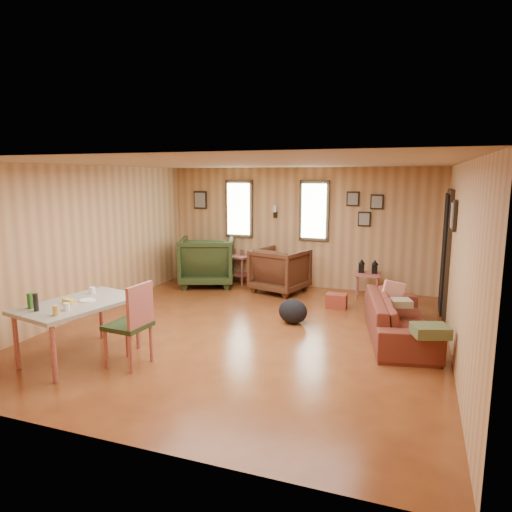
{
  "coord_description": "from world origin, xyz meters",
  "views": [
    {
      "loc": [
        2.28,
        -5.92,
        2.23
      ],
      "look_at": [
        0.0,
        0.4,
        1.05
      ],
      "focal_mm": 32.0,
      "sensor_mm": 36.0,
      "label": 1
    }
  ],
  "objects_px": {
    "sofa": "(400,311)",
    "end_table": "(238,263)",
    "recliner_brown": "(280,268)",
    "recliner_green": "(207,259)",
    "dining_table": "(78,308)",
    "side_table": "(368,272)"
  },
  "relations": [
    {
      "from": "end_table",
      "to": "dining_table",
      "type": "height_order",
      "value": "dining_table"
    },
    {
      "from": "end_table",
      "to": "dining_table",
      "type": "distance_m",
      "value": 4.53
    },
    {
      "from": "dining_table",
      "to": "side_table",
      "type": "bearing_deg",
      "value": 65.88
    },
    {
      "from": "end_table",
      "to": "recliner_green",
      "type": "bearing_deg",
      "value": -135.96
    },
    {
      "from": "recliner_brown",
      "to": "end_table",
      "type": "distance_m",
      "value": 1.2
    },
    {
      "from": "end_table",
      "to": "dining_table",
      "type": "bearing_deg",
      "value": -93.67
    },
    {
      "from": "recliner_green",
      "to": "sofa",
      "type": "bearing_deg",
      "value": 132.43
    },
    {
      "from": "recliner_green",
      "to": "end_table",
      "type": "distance_m",
      "value": 0.71
    },
    {
      "from": "end_table",
      "to": "dining_table",
      "type": "relative_size",
      "value": 0.46
    },
    {
      "from": "sofa",
      "to": "dining_table",
      "type": "distance_m",
      "value": 4.23
    },
    {
      "from": "sofa",
      "to": "recliner_green",
      "type": "relative_size",
      "value": 1.82
    },
    {
      "from": "recliner_brown",
      "to": "end_table",
      "type": "xyz_separation_m",
      "value": [
        -1.08,
        0.52,
        -0.07
      ]
    },
    {
      "from": "side_table",
      "to": "dining_table",
      "type": "height_order",
      "value": "dining_table"
    },
    {
      "from": "sofa",
      "to": "dining_table",
      "type": "xyz_separation_m",
      "value": [
        -3.68,
        -2.08,
        0.26
      ]
    },
    {
      "from": "end_table",
      "to": "side_table",
      "type": "xyz_separation_m",
      "value": [
        2.73,
        -0.4,
        0.09
      ]
    },
    {
      "from": "side_table",
      "to": "dining_table",
      "type": "distance_m",
      "value": 5.1
    },
    {
      "from": "recliner_brown",
      "to": "end_table",
      "type": "height_order",
      "value": "recliner_brown"
    },
    {
      "from": "sofa",
      "to": "recliner_brown",
      "type": "bearing_deg",
      "value": 39.34
    },
    {
      "from": "sofa",
      "to": "end_table",
      "type": "distance_m",
      "value": 4.17
    },
    {
      "from": "recliner_brown",
      "to": "sofa",
      "type": "bearing_deg",
      "value": 155.93
    },
    {
      "from": "recliner_brown",
      "to": "end_table",
      "type": "bearing_deg",
      "value": -9.75
    },
    {
      "from": "recliner_green",
      "to": "end_table",
      "type": "height_order",
      "value": "recliner_green"
    }
  ]
}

